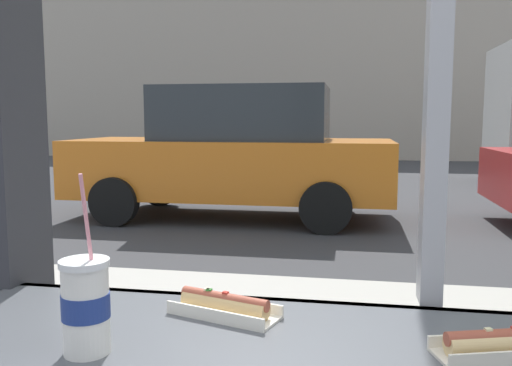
{
  "coord_description": "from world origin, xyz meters",
  "views": [
    {
      "loc": [
        -0.18,
        -1.19,
        1.39
      ],
      "look_at": [
        -0.8,
        2.21,
        0.97
      ],
      "focal_mm": 37.78,
      "sensor_mm": 36.0,
      "label": 1
    }
  ],
  "objects": [
    {
      "name": "ground_plane",
      "position": [
        0.0,
        8.0,
        0.0
      ],
      "size": [
        60.0,
        60.0,
        0.0
      ],
      "primitive_type": "plane",
      "color": "#38383A"
    },
    {
      "name": "parked_car_orange",
      "position": [
        -1.81,
        6.13,
        0.91
      ],
      "size": [
        4.41,
        1.9,
        1.82
      ],
      "color": "orange",
      "rests_on": "ground"
    },
    {
      "name": "hotdog_tray_far",
      "position": [
        0.08,
        -0.21,
        0.99
      ],
      "size": [
        0.25,
        0.15,
        0.05
      ],
      "color": "beige",
      "rests_on": "window_counter"
    },
    {
      "name": "hotdog_tray_near",
      "position": [
        -0.45,
        -0.1,
        0.99
      ],
      "size": [
        0.26,
        0.16,
        0.05
      ],
      "color": "silver",
      "rests_on": "window_counter"
    },
    {
      "name": "soda_cup_left",
      "position": [
        -0.65,
        -0.32,
        1.05
      ],
      "size": [
        0.09,
        0.09,
        0.33
      ],
      "color": "white",
      "rests_on": "window_counter"
    },
    {
      "name": "building_facade_far",
      "position": [
        0.0,
        18.04,
        2.91
      ],
      "size": [
        28.0,
        1.2,
        5.82
      ],
      "primitive_type": "cube",
      "color": "#A89E8E",
      "rests_on": "ground"
    }
  ]
}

